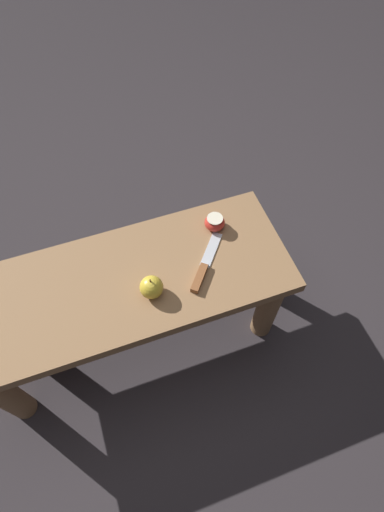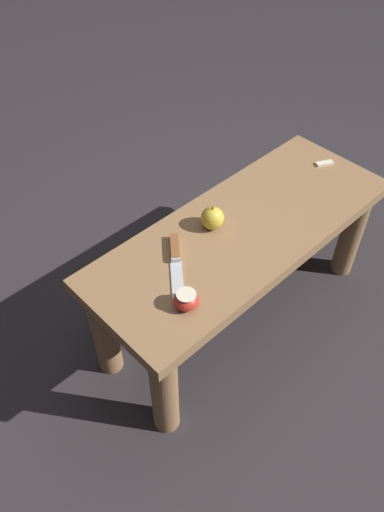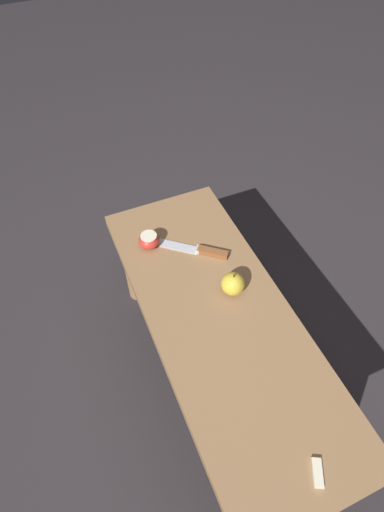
# 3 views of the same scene
# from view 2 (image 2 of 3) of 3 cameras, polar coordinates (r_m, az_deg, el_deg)

# --- Properties ---
(ground_plane) EXTENTS (8.00, 8.00, 0.00)m
(ground_plane) POSITION_cam_2_polar(r_m,az_deg,el_deg) (1.83, 4.97, -6.41)
(ground_plane) COLOR #2D282B
(wooden_bench) EXTENTS (1.03, 0.40, 0.42)m
(wooden_bench) POSITION_cam_2_polar(r_m,az_deg,el_deg) (1.59, 5.71, 0.75)
(wooden_bench) COLOR olive
(wooden_bench) RESTS_ON ground_plane
(knife) EXTENTS (0.17, 0.20, 0.02)m
(knife) POSITION_cam_2_polar(r_m,az_deg,el_deg) (1.41, -1.91, -0.01)
(knife) COLOR #B7BABF
(knife) RESTS_ON wooden_bench
(apple_whole) EXTENTS (0.07, 0.07, 0.08)m
(apple_whole) POSITION_cam_2_polar(r_m,az_deg,el_deg) (1.49, 2.34, 4.35)
(apple_whole) COLOR gold
(apple_whole) RESTS_ON wooden_bench
(apple_cut) EXTENTS (0.07, 0.07, 0.05)m
(apple_cut) POSITION_cam_2_polar(r_m,az_deg,el_deg) (1.29, -0.66, -5.02)
(apple_cut) COLOR red
(apple_cut) RESTS_ON wooden_bench
(apple_slice_near_knife) EXTENTS (0.06, 0.05, 0.01)m
(apple_slice_near_knife) POSITION_cam_2_polar(r_m,az_deg,el_deg) (1.81, 14.90, 10.21)
(apple_slice_near_knife) COLOR beige
(apple_slice_near_knife) RESTS_ON wooden_bench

